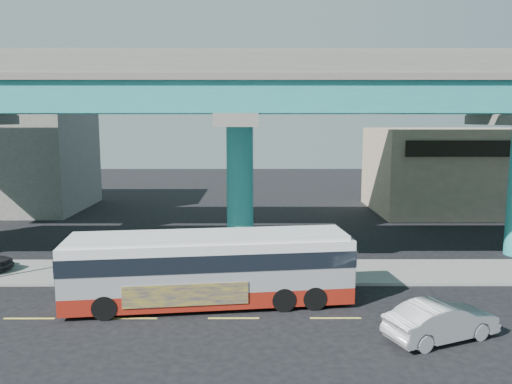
{
  "coord_description": "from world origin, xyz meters",
  "views": [
    {
      "loc": [
        0.82,
        -18.91,
        7.7
      ],
      "look_at": [
        0.89,
        4.0,
        4.38
      ],
      "focal_mm": 35.0,
      "sensor_mm": 36.0,
      "label": 1
    }
  ],
  "objects": [
    {
      "name": "ground",
      "position": [
        0.0,
        0.0,
        0.0
      ],
      "size": [
        120.0,
        120.0,
        0.0
      ],
      "primitive_type": "plane",
      "color": "black",
      "rests_on": "ground"
    },
    {
      "name": "sidewalk",
      "position": [
        0.0,
        5.5,
        0.07
      ],
      "size": [
        70.0,
        4.0,
        0.15
      ],
      "primitive_type": "cube",
      "color": "gray",
      "rests_on": "ground"
    },
    {
      "name": "lane_markings",
      "position": [
        -0.0,
        -0.3,
        0.01
      ],
      "size": [
        58.0,
        0.12,
        0.01
      ],
      "color": "#D8C64C",
      "rests_on": "ground"
    },
    {
      "name": "viaduct",
      "position": [
        -0.0,
        9.11,
        9.14
      ],
      "size": [
        52.0,
        12.4,
        11.7
      ],
      "color": "teal",
      "rests_on": "ground"
    },
    {
      "name": "building_beige",
      "position": [
        18.0,
        22.98,
        3.51
      ],
      "size": [
        14.0,
        10.23,
        7.0
      ],
      "color": "tan",
      "rests_on": "ground"
    },
    {
      "name": "building_concrete",
      "position": [
        -20.0,
        24.0,
        4.5
      ],
      "size": [
        12.0,
        10.0,
        9.0
      ],
      "primitive_type": "cube",
      "color": "gray",
      "rests_on": "ground"
    },
    {
      "name": "transit_bus",
      "position": [
        -1.04,
        1.2,
        1.67
      ],
      "size": [
        12.05,
        3.98,
        3.04
      ],
      "rotation": [
        0.0,
        0.0,
        0.12
      ],
      "color": "maroon",
      "rests_on": "ground"
    },
    {
      "name": "sedan",
      "position": [
        7.42,
        -2.19,
        0.69
      ],
      "size": [
        4.4,
        5.2,
        1.38
      ],
      "primitive_type": "imported",
      "rotation": [
        0.0,
        0.0,
        1.96
      ],
      "color": "#AFAEB3",
      "rests_on": "ground"
    },
    {
      "name": "stop_sign",
      "position": [
        3.17,
        4.18,
        2.0
      ],
      "size": [
        0.75,
        0.22,
        2.57
      ],
      "rotation": [
        0.0,
        0.0,
        -0.14
      ],
      "color": "gray",
      "rests_on": "sidewalk"
    }
  ]
}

